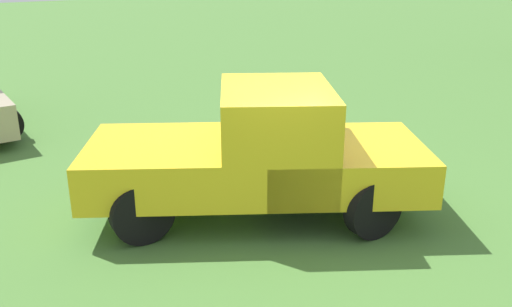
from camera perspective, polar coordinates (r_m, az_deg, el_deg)
ground_plane at (r=7.97m, az=3.77°, el=-6.38°), size 80.00×80.00×0.00m
pickup_truck at (r=7.70m, az=0.89°, el=0.41°), size 5.03×3.83×1.84m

